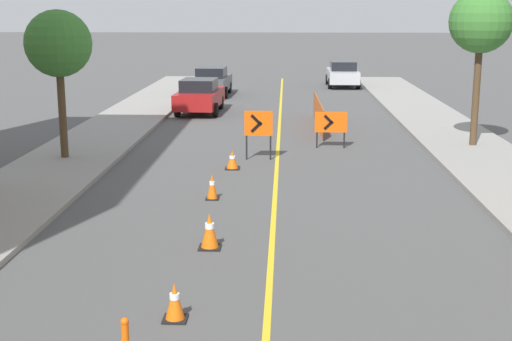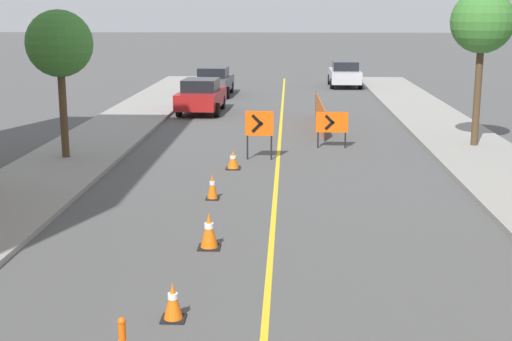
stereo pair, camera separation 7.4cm
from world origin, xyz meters
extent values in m
cube|color=gold|center=(0.00, 24.90, 0.00)|extent=(0.12, 49.80, 0.01)
cube|color=gray|center=(-6.60, 24.90, 0.06)|extent=(3.12, 49.80, 0.13)
cube|color=gray|center=(6.60, 24.90, 0.06)|extent=(3.12, 49.80, 0.13)
cube|color=black|center=(-1.43, 10.16, 0.01)|extent=(0.38, 0.38, 0.03)
cone|color=orange|center=(-1.43, 10.16, 0.32)|extent=(0.30, 0.30, 0.58)
cylinder|color=white|center=(-1.43, 10.16, 0.39)|extent=(0.16, 0.16, 0.09)
cube|color=black|center=(-1.25, 13.58, 0.01)|extent=(0.45, 0.45, 0.03)
cone|color=orange|center=(-1.25, 13.58, 0.39)|extent=(0.36, 0.36, 0.71)
cylinder|color=white|center=(-1.25, 13.58, 0.47)|extent=(0.19, 0.19, 0.11)
cube|color=black|center=(-1.59, 17.37, 0.01)|extent=(0.33, 0.33, 0.03)
cone|color=orange|center=(-1.59, 17.37, 0.35)|extent=(0.26, 0.26, 0.63)
cylinder|color=white|center=(-1.59, 17.37, 0.42)|extent=(0.14, 0.14, 0.10)
cube|color=black|center=(-1.34, 20.90, 0.01)|extent=(0.44, 0.44, 0.03)
cone|color=orange|center=(-1.34, 20.90, 0.30)|extent=(0.35, 0.35, 0.54)
cylinder|color=white|center=(-1.34, 20.90, 0.36)|extent=(0.18, 0.18, 0.09)
sphere|color=#EF560C|center=(-1.66, 7.82, 1.04)|extent=(0.10, 0.10, 0.10)
cube|color=#EF560C|center=(-0.60, 22.32, 1.18)|extent=(0.90, 0.07, 0.79)
cube|color=black|center=(-0.67, 22.28, 1.29)|extent=(0.37, 0.02, 0.37)
cube|color=black|center=(-0.67, 22.28, 1.07)|extent=(0.37, 0.02, 0.37)
cylinder|color=black|center=(-0.99, 22.32, 0.39)|extent=(0.06, 0.06, 0.78)
cylinder|color=black|center=(-0.22, 22.32, 0.39)|extent=(0.06, 0.06, 0.78)
cube|color=#EF560C|center=(1.83, 24.39, 0.91)|extent=(1.11, 0.08, 0.71)
cube|color=black|center=(1.74, 24.35, 1.01)|extent=(0.34, 0.03, 0.34)
cube|color=black|center=(1.74, 24.35, 0.81)|extent=(0.34, 0.03, 0.34)
cylinder|color=black|center=(1.35, 24.39, 0.28)|extent=(0.06, 0.06, 0.55)
cylinder|color=black|center=(2.30, 24.39, 0.28)|extent=(0.06, 0.06, 0.55)
cube|color=#EF560C|center=(1.60, 28.84, 0.55)|extent=(0.13, 6.28, 1.10)
cylinder|color=#262626|center=(1.65, 25.70, 0.55)|extent=(0.05, 0.05, 1.10)
cylinder|color=#262626|center=(1.55, 31.97, 0.55)|extent=(0.05, 0.05, 1.10)
cube|color=maroon|center=(-3.75, 32.80, 0.68)|extent=(1.99, 4.38, 0.72)
cube|color=black|center=(-3.75, 32.59, 1.31)|extent=(1.61, 2.00, 0.55)
cylinder|color=black|center=(-4.60, 34.14, 0.32)|extent=(0.25, 0.65, 0.64)
cylinder|color=black|center=(-2.89, 34.14, 0.32)|extent=(0.25, 0.65, 0.64)
cylinder|color=black|center=(-4.60, 31.47, 0.32)|extent=(0.25, 0.65, 0.64)
cylinder|color=black|center=(-2.89, 31.47, 0.32)|extent=(0.25, 0.65, 0.64)
cube|color=#474C51|center=(-3.87, 39.60, 0.68)|extent=(1.95, 4.36, 0.72)
cube|color=black|center=(-3.87, 39.39, 1.31)|extent=(1.60, 1.99, 0.55)
cylinder|color=black|center=(-4.72, 40.94, 0.32)|extent=(0.24, 0.65, 0.64)
cylinder|color=black|center=(-3.01, 40.94, 0.32)|extent=(0.24, 0.65, 0.64)
cylinder|color=black|center=(-4.72, 38.27, 0.32)|extent=(0.24, 0.65, 0.64)
cylinder|color=black|center=(-3.01, 38.27, 0.32)|extent=(0.24, 0.65, 0.64)
cube|color=#B7B7BC|center=(3.78, 44.59, 0.68)|extent=(1.82, 4.31, 0.72)
cube|color=black|center=(3.78, 44.38, 1.31)|extent=(1.54, 1.94, 0.55)
cylinder|color=black|center=(2.92, 45.93, 0.32)|extent=(0.22, 0.64, 0.64)
cylinder|color=black|center=(4.63, 45.93, 0.32)|extent=(0.22, 0.64, 0.64)
cylinder|color=black|center=(2.92, 43.26, 0.32)|extent=(0.22, 0.64, 0.64)
cylinder|color=black|center=(4.63, 43.26, 0.32)|extent=(0.22, 0.64, 0.64)
cylinder|color=#4C3823|center=(-6.76, 21.85, 1.52)|extent=(0.24, 0.24, 2.79)
sphere|color=#38752D|center=(-6.76, 21.85, 3.69)|extent=(2.07, 2.07, 2.07)
cylinder|color=#4C3823|center=(6.76, 24.50, 1.83)|extent=(0.24, 0.24, 3.40)
sphere|color=#38752D|center=(6.76, 24.50, 4.32)|extent=(2.12, 2.12, 2.12)
camera|label=1|loc=(0.26, -0.08, 4.73)|focal=50.00mm
camera|label=2|loc=(0.33, -0.08, 4.73)|focal=50.00mm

